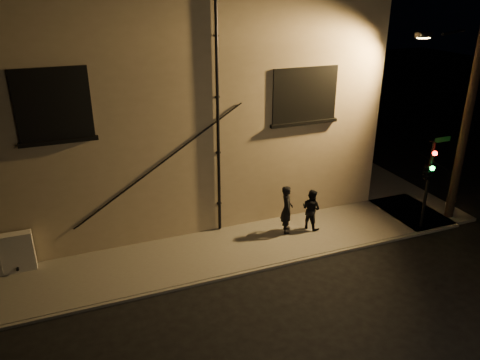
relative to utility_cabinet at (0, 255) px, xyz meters
name	(u,v)px	position (x,y,z in m)	size (l,w,h in m)	color
ground	(298,261)	(9.27, -2.70, -0.79)	(90.00, 90.00, 0.00)	black
sidewalk	(275,203)	(10.49, 1.69, -0.73)	(21.00, 16.00, 0.12)	#58544F
building	(149,89)	(6.27, 6.29, 3.62)	(16.20, 12.23, 8.80)	tan
utility_cabinet	(0,255)	(0.00, 0.00, 0.00)	(2.04, 0.34, 1.34)	#B4B1AB
pedestrian_a	(287,209)	(9.73, -0.85, 0.26)	(0.68, 0.44, 1.85)	black
pedestrian_b	(311,209)	(10.72, -0.93, 0.12)	(0.77, 0.60, 1.58)	black
traffic_signal	(428,170)	(14.56, -2.49, 1.72)	(1.30, 2.09, 3.54)	black
streetlamp_pole	(464,121)	(16.33, -2.05, 3.27)	(2.05, 1.40, 7.72)	black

